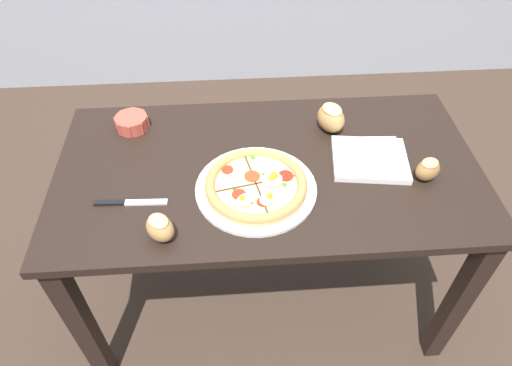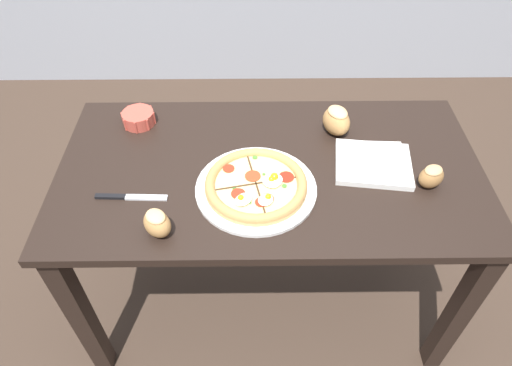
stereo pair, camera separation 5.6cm
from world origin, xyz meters
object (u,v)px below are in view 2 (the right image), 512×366
object	(u,v)px
dining_table	(269,191)
napkin_folded	(373,162)
pizza	(256,186)
bread_piece_near	(336,120)
bread_piece_mid	(157,223)
knife_main	(130,197)
bread_piece_far	(431,176)
ramekin_bowl	(138,118)

from	to	relation	value
dining_table	napkin_folded	xyz separation A→B (m)	(0.33, 0.00, 0.13)
pizza	bread_piece_near	xyz separation A→B (m)	(0.27, 0.27, 0.03)
napkin_folded	bread_piece_mid	xyz separation A→B (m)	(-0.64, -0.26, 0.03)
dining_table	pizza	distance (m)	0.17
bread_piece_near	bread_piece_mid	bearing A→B (deg)	-141.53
bread_piece_mid	knife_main	size ratio (longest dim) A/B	0.51
napkin_folded	knife_main	bearing A→B (deg)	-170.05
bread_piece_near	bread_piece_mid	xyz separation A→B (m)	(-0.54, -0.43, -0.01)
pizza	bread_piece_far	xyz separation A→B (m)	(0.53, 0.02, 0.02)
dining_table	bread_piece_near	size ratio (longest dim) A/B	10.04
ramekin_bowl	napkin_folded	size ratio (longest dim) A/B	0.45
bread_piece_near	napkin_folded	bearing A→B (deg)	-60.11
ramekin_bowl	knife_main	xyz separation A→B (m)	(0.03, -0.36, -0.02)
bread_piece_far	ramekin_bowl	bearing A→B (deg)	161.39
dining_table	pizza	world-z (taller)	pizza
dining_table	pizza	bearing A→B (deg)	-114.19
dining_table	bread_piece_mid	size ratio (longest dim) A/B	12.38
ramekin_bowl	bread_piece_mid	size ratio (longest dim) A/B	1.08
bread_piece_far	knife_main	world-z (taller)	bread_piece_far
napkin_folded	bread_piece_mid	bearing A→B (deg)	-157.86
dining_table	knife_main	distance (m)	0.45
napkin_folded	bread_piece_mid	world-z (taller)	bread_piece_mid
bread_piece_mid	bread_piece_far	bearing A→B (deg)	12.36
dining_table	bread_piece_mid	xyz separation A→B (m)	(-0.32, -0.26, 0.15)
napkin_folded	bread_piece_far	bearing A→B (deg)	-29.52
pizza	bread_piece_far	world-z (taller)	bread_piece_far
ramekin_bowl	bread_piece_mid	bearing A→B (deg)	-74.41
ramekin_bowl	bread_piece_near	size ratio (longest dim) A/B	0.87
pizza	knife_main	distance (m)	0.38
bread_piece_far	bread_piece_near	bearing A→B (deg)	134.32
ramekin_bowl	napkin_folded	distance (m)	0.81
knife_main	bread_piece_near	bearing A→B (deg)	27.17
napkin_folded	bread_piece_far	xyz separation A→B (m)	(0.15, -0.09, 0.02)
napkin_folded	bread_piece_near	bearing A→B (deg)	119.89
dining_table	knife_main	size ratio (longest dim) A/B	6.26
bread_piece_near	bread_piece_mid	distance (m)	0.70
napkin_folded	dining_table	bearing A→B (deg)	-179.78
bread_piece_mid	knife_main	world-z (taller)	bread_piece_mid
pizza	ramekin_bowl	size ratio (longest dim) A/B	3.12
knife_main	ramekin_bowl	bearing A→B (deg)	97.41
bread_piece_mid	ramekin_bowl	bearing A→B (deg)	105.59
dining_table	bread_piece_far	world-z (taller)	bread_piece_far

